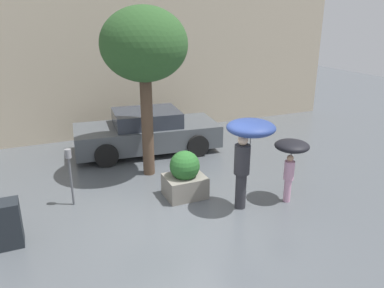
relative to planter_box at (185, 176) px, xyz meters
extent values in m
plane|color=#51565B|center=(-0.52, -0.96, -0.51)|extent=(40.00, 40.00, 0.00)
cube|color=#B7A88E|center=(-0.52, 5.54, 2.49)|extent=(18.00, 0.30, 6.00)
cube|color=gray|center=(0.00, 0.00, -0.26)|extent=(0.94, 0.78, 0.52)
sphere|color=#286028|center=(0.00, 0.00, 0.27)|extent=(0.71, 0.71, 0.71)
cylinder|color=#2D2D33|center=(0.93, -1.01, -0.10)|extent=(0.24, 0.24, 0.83)
cylinder|color=#2D2D33|center=(0.93, -1.01, 0.65)|extent=(0.35, 0.35, 0.66)
sphere|color=beige|center=(0.93, -1.01, 1.09)|extent=(0.23, 0.23, 0.23)
cylinder|color=#4C4C51|center=(1.04, -1.12, 1.03)|extent=(0.02, 0.02, 0.70)
ellipsoid|color=navy|center=(1.04, -1.12, 1.38)|extent=(1.04, 1.04, 0.33)
cylinder|color=#D199B7|center=(2.07, -1.19, -0.23)|extent=(0.16, 0.16, 0.56)
cylinder|color=#D199B7|center=(2.07, -1.19, 0.27)|extent=(0.23, 0.23, 0.44)
sphere|color=tan|center=(2.07, -1.19, 0.56)|extent=(0.15, 0.15, 0.15)
cylinder|color=#4C4C51|center=(2.15, -1.12, 0.55)|extent=(0.02, 0.02, 0.53)
ellipsoid|color=black|center=(2.15, -1.12, 0.82)|extent=(0.78, 0.78, 0.25)
cube|color=#4C5156|center=(0.11, 3.36, 0.01)|extent=(4.56, 2.28, 0.67)
cube|color=#2D333D|center=(0.11, 3.36, 0.58)|extent=(2.13, 1.76, 0.46)
cylinder|color=black|center=(-1.34, 2.58, -0.18)|extent=(0.69, 0.29, 0.68)
cylinder|color=black|center=(-1.16, 4.42, -0.18)|extent=(0.69, 0.29, 0.68)
cylinder|color=black|center=(1.37, 2.31, -0.18)|extent=(0.69, 0.29, 0.68)
cylinder|color=black|center=(1.56, 4.15, -0.18)|extent=(0.69, 0.29, 0.68)
cylinder|color=brown|center=(-0.38, 1.63, 0.91)|extent=(0.31, 0.31, 2.84)
ellipsoid|color=#2D5628|center=(-0.38, 1.63, 2.92)|extent=(2.16, 2.16, 1.84)
cylinder|color=#595B60|center=(-2.50, 0.62, 0.06)|extent=(0.05, 0.05, 1.15)
cylinder|color=gray|center=(-2.50, 0.62, 0.74)|extent=(0.14, 0.14, 0.20)
cube|color=#1E2328|center=(-3.80, -0.55, -0.06)|extent=(0.50, 0.44, 0.90)
camera|label=1|loc=(-3.07, -7.47, 3.63)|focal=35.00mm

